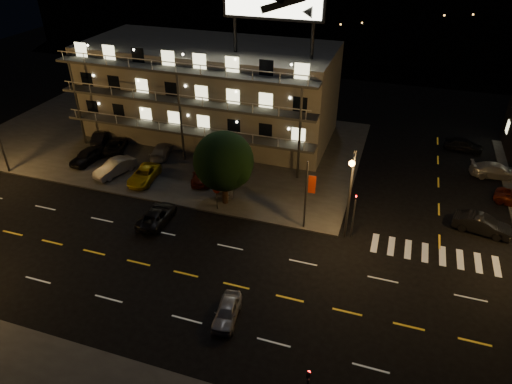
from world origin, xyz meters
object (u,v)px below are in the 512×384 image
(lot_car_2, at_px, (144,175))
(side_car_0, at_px, (482,224))
(lot_car_7, at_px, (161,151))
(tree, at_px, (223,163))
(road_car_east, at_px, (227,311))
(lot_car_4, at_px, (227,184))
(road_car_west, at_px, (157,215))

(lot_car_2, xyz_separation_m, side_car_0, (31.00, 1.56, -0.03))
(lot_car_7, height_order, side_car_0, side_car_0)
(tree, distance_m, side_car_0, 22.42)
(tree, relative_size, lot_car_2, 1.52)
(lot_car_2, distance_m, road_car_east, 19.99)
(lot_car_4, bearing_deg, lot_car_7, 144.09)
(lot_car_4, relative_size, road_car_west, 0.87)
(lot_car_4, bearing_deg, road_car_east, -79.11)
(lot_car_2, bearing_deg, road_car_east, -50.73)
(lot_car_7, xyz_separation_m, road_car_west, (5.48, -10.94, -0.14))
(tree, distance_m, road_car_west, 7.30)
(lot_car_2, relative_size, road_car_west, 0.99)
(lot_car_4, height_order, road_car_east, lot_car_4)
(tree, height_order, side_car_0, tree)
(road_car_west, bearing_deg, tree, -136.45)
(lot_car_4, bearing_deg, tree, -84.01)
(lot_car_7, height_order, road_car_east, lot_car_7)
(road_car_east, xyz_separation_m, road_car_west, (-9.74, 8.35, 0.03))
(tree, xyz_separation_m, road_car_west, (-4.50, -4.46, -3.64))
(tree, height_order, lot_car_7, tree)
(lot_car_4, height_order, road_car_west, lot_car_4)
(lot_car_7, relative_size, road_car_west, 0.94)
(lot_car_2, height_order, side_car_0, side_car_0)
(tree, height_order, road_car_west, tree)
(road_car_east, bearing_deg, side_car_0, 36.18)
(road_car_east, bearing_deg, lot_car_2, 128.88)
(side_car_0, relative_size, road_car_west, 0.99)
(lot_car_7, xyz_separation_m, road_car_east, (15.22, -19.30, -0.17))
(tree, bearing_deg, side_car_0, 7.08)
(lot_car_2, distance_m, lot_car_4, 8.47)
(lot_car_4, height_order, side_car_0, lot_car_4)
(lot_car_4, relative_size, side_car_0, 0.88)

